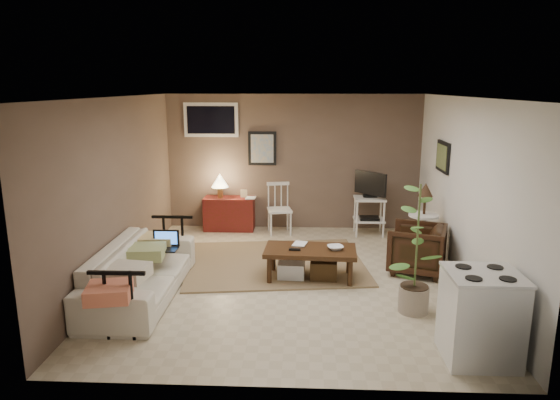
{
  "coord_description": "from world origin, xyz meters",
  "views": [
    {
      "loc": [
        0.17,
        -6.32,
        2.54
      ],
      "look_at": [
        -0.14,
        0.35,
        1.0
      ],
      "focal_mm": 32.0,
      "sensor_mm": 36.0,
      "label": 1
    }
  ],
  "objects_px": {
    "side_table": "(424,213)",
    "coffee_table": "(310,261)",
    "tv_stand": "(370,202)",
    "spindle_chair": "(279,210)",
    "stove": "(481,316)",
    "armchair": "(417,246)",
    "sofa": "(140,263)",
    "potted_plant": "(417,244)",
    "red_console": "(228,210)"
  },
  "relations": [
    {
      "from": "tv_stand",
      "to": "sofa",
      "type": "bearing_deg",
      "value": -138.71
    },
    {
      "from": "coffee_table",
      "to": "tv_stand",
      "type": "height_order",
      "value": "tv_stand"
    },
    {
      "from": "coffee_table",
      "to": "red_console",
      "type": "xyz_separation_m",
      "value": [
        -1.43,
        2.31,
        0.1
      ]
    },
    {
      "from": "sofa",
      "to": "red_console",
      "type": "height_order",
      "value": "red_console"
    },
    {
      "from": "side_table",
      "to": "armchair",
      "type": "distance_m",
      "value": 0.64
    },
    {
      "from": "red_console",
      "to": "potted_plant",
      "type": "height_order",
      "value": "potted_plant"
    },
    {
      "from": "coffee_table",
      "to": "sofa",
      "type": "bearing_deg",
      "value": -162.87
    },
    {
      "from": "sofa",
      "to": "coffee_table",
      "type": "bearing_deg",
      "value": -72.87
    },
    {
      "from": "sofa",
      "to": "armchair",
      "type": "xyz_separation_m",
      "value": [
        3.56,
        0.97,
        -0.06
      ]
    },
    {
      "from": "coffee_table",
      "to": "potted_plant",
      "type": "distance_m",
      "value": 1.6
    },
    {
      "from": "tv_stand",
      "to": "side_table",
      "type": "height_order",
      "value": "side_table"
    },
    {
      "from": "red_console",
      "to": "side_table",
      "type": "xyz_separation_m",
      "value": [
        3.1,
        -1.47,
        0.37
      ]
    },
    {
      "from": "coffee_table",
      "to": "tv_stand",
      "type": "distance_m",
      "value": 2.38
    },
    {
      "from": "spindle_chair",
      "to": "coffee_table",
      "type": "bearing_deg",
      "value": -76.77
    },
    {
      "from": "red_console",
      "to": "stove",
      "type": "distance_m",
      "value": 5.19
    },
    {
      "from": "red_console",
      "to": "tv_stand",
      "type": "distance_m",
      "value": 2.5
    },
    {
      "from": "spindle_chair",
      "to": "armchair",
      "type": "distance_m",
      "value": 2.69
    },
    {
      "from": "coffee_table",
      "to": "stove",
      "type": "distance_m",
      "value": 2.49
    },
    {
      "from": "potted_plant",
      "to": "stove",
      "type": "xyz_separation_m",
      "value": [
        0.39,
        -0.99,
        -0.37
      ]
    },
    {
      "from": "sofa",
      "to": "stove",
      "type": "relative_size",
      "value": 2.53
    },
    {
      "from": "sofa",
      "to": "side_table",
      "type": "relative_size",
      "value": 1.89
    },
    {
      "from": "coffee_table",
      "to": "potted_plant",
      "type": "relative_size",
      "value": 0.81
    },
    {
      "from": "spindle_chair",
      "to": "potted_plant",
      "type": "xyz_separation_m",
      "value": [
        1.69,
        -3.08,
        0.39
      ]
    },
    {
      "from": "spindle_chair",
      "to": "stove",
      "type": "relative_size",
      "value": 1.01
    },
    {
      "from": "red_console",
      "to": "spindle_chair",
      "type": "relative_size",
      "value": 1.16
    },
    {
      "from": "red_console",
      "to": "tv_stand",
      "type": "bearing_deg",
      "value": -4.59
    },
    {
      "from": "red_console",
      "to": "spindle_chair",
      "type": "bearing_deg",
      "value": -9.93
    },
    {
      "from": "side_table",
      "to": "tv_stand",
      "type": "bearing_deg",
      "value": 115.94
    },
    {
      "from": "side_table",
      "to": "potted_plant",
      "type": "bearing_deg",
      "value": -105.63
    },
    {
      "from": "potted_plant",
      "to": "side_table",
      "type": "bearing_deg",
      "value": 74.37
    },
    {
      "from": "side_table",
      "to": "coffee_table",
      "type": "bearing_deg",
      "value": -153.52
    },
    {
      "from": "sofa",
      "to": "armchair",
      "type": "distance_m",
      "value": 3.69
    },
    {
      "from": "sofa",
      "to": "spindle_chair",
      "type": "height_order",
      "value": "spindle_chair"
    },
    {
      "from": "potted_plant",
      "to": "red_console",
      "type": "bearing_deg",
      "value": 128.84
    },
    {
      "from": "spindle_chair",
      "to": "potted_plant",
      "type": "height_order",
      "value": "potted_plant"
    },
    {
      "from": "red_console",
      "to": "potted_plant",
      "type": "relative_size",
      "value": 0.68
    },
    {
      "from": "side_table",
      "to": "potted_plant",
      "type": "distance_m",
      "value": 1.83
    },
    {
      "from": "stove",
      "to": "potted_plant",
      "type": "bearing_deg",
      "value": 111.62
    },
    {
      "from": "stove",
      "to": "sofa",
      "type": "bearing_deg",
      "value": 160.61
    },
    {
      "from": "spindle_chair",
      "to": "armchair",
      "type": "height_order",
      "value": "spindle_chair"
    },
    {
      "from": "side_table",
      "to": "armchair",
      "type": "relative_size",
      "value": 1.57
    },
    {
      "from": "spindle_chair",
      "to": "tv_stand",
      "type": "height_order",
      "value": "tv_stand"
    },
    {
      "from": "side_table",
      "to": "potted_plant",
      "type": "relative_size",
      "value": 0.77
    },
    {
      "from": "coffee_table",
      "to": "sofa",
      "type": "relative_size",
      "value": 0.56
    },
    {
      "from": "stove",
      "to": "coffee_table",
      "type": "bearing_deg",
      "value": 129.31
    },
    {
      "from": "sofa",
      "to": "armchair",
      "type": "relative_size",
      "value": 2.98
    },
    {
      "from": "sofa",
      "to": "tv_stand",
      "type": "height_order",
      "value": "tv_stand"
    },
    {
      "from": "spindle_chair",
      "to": "stove",
      "type": "height_order",
      "value": "spindle_chair"
    },
    {
      "from": "armchair",
      "to": "coffee_table",
      "type": "bearing_deg",
      "value": -58.35
    },
    {
      "from": "tv_stand",
      "to": "armchair",
      "type": "xyz_separation_m",
      "value": [
        0.43,
        -1.77,
        -0.21
      ]
    }
  ]
}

